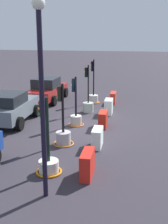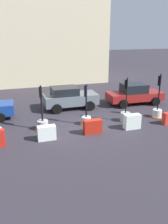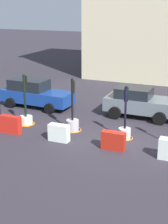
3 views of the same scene
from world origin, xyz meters
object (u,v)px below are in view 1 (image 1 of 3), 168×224
street_lamp_post (41,81)px  construction_barrier_2 (103,119)px  construction_barrier_0 (87,164)px  car_grey_saloon (10,107)px  traffic_light_4 (93,96)px  traffic_light_0 (48,161)px  construction_barrier_1 (97,138)px  traffic_light_3 (88,104)px  construction_barrier_3 (109,107)px  construction_barrier_4 (113,98)px  traffic_light_1 (63,134)px  car_red_compact (47,89)px  traffic_light_2 (76,117)px

street_lamp_post → construction_barrier_2: bearing=-8.0°
construction_barrier_0 → car_grey_saloon: bearing=44.2°
car_grey_saloon → street_lamp_post: 8.33m
traffic_light_4 → traffic_light_0: bearing=179.8°
construction_barrier_1 → street_lamp_post: 5.30m
traffic_light_3 → construction_barrier_0: size_ratio=2.65×
construction_barrier_1 → construction_barrier_3: size_ratio=0.98×
construction_barrier_4 → car_grey_saloon: 7.51m
construction_barrier_2 → traffic_light_1: bearing=151.5°
car_red_compact → construction_barrier_0: bearing=-155.9°
construction_barrier_0 → street_lamp_post: bearing=144.0°
car_red_compact → car_grey_saloon: car_grey_saloon is taller
construction_barrier_0 → construction_barrier_2: bearing=0.9°
street_lamp_post → traffic_light_0: bearing=13.7°
construction_barrier_3 → car_grey_saloon: size_ratio=0.25×
traffic_light_4 → construction_barrier_3: 2.98m
traffic_light_1 → car_red_compact: bearing=22.1°
construction_barrier_2 → traffic_light_0: bearing=166.3°
car_grey_saloon → traffic_light_3: bearing=-53.3°
construction_barrier_3 → car_red_compact: size_ratio=0.22×
traffic_light_1 → construction_barrier_3: bearing=-16.1°
traffic_light_3 → car_red_compact: 4.30m
traffic_light_1 → construction_barrier_4: bearing=-10.9°
construction_barrier_2 → construction_barrier_3: 2.54m
traffic_light_0 → traffic_light_1: bearing=3.1°
traffic_light_2 → traffic_light_4: size_ratio=0.86×
traffic_light_1 → street_lamp_post: 5.19m
construction_barrier_4 → construction_barrier_2: bearing=179.1°
car_red_compact → traffic_light_0: bearing=-162.4°
traffic_light_2 → car_red_compact: 6.14m
traffic_light_1 → construction_barrier_4: 8.15m
traffic_light_2 → construction_barrier_4: (5.23, -1.56, -0.08)m
construction_barrier_4 → street_lamp_post: 12.61m
traffic_light_3 → construction_barrier_3: bearing=-98.7°
traffic_light_2 → construction_barrier_1: (-2.78, -1.53, -0.06)m
traffic_light_4 → car_grey_saloon: 6.54m
construction_barrier_0 → construction_barrier_3: construction_barrier_3 is taller
traffic_light_3 → traffic_light_4: bearing=0.8°
construction_barrier_0 → construction_barrier_4: 10.73m
traffic_light_2 → construction_barrier_2: 1.47m
traffic_light_0 → car_grey_saloon: (5.28, 3.76, 0.42)m
traffic_light_0 → construction_barrier_1: traffic_light_0 is taller
construction_barrier_2 → construction_barrier_4: bearing=-0.9°
construction_barrier_2 → car_red_compact: car_red_compact is taller
construction_barrier_2 → street_lamp_post: (-6.85, 0.96, 3.12)m
construction_barrier_1 → construction_barrier_4: 8.01m
traffic_light_0 → street_lamp_post: (-1.46, -0.35, 3.09)m
traffic_light_1 → construction_barrier_0: traffic_light_1 is taller
construction_barrier_3 → construction_barrier_2: bearing=179.0°
traffic_light_1 → street_lamp_post: (-4.16, -0.50, 3.07)m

